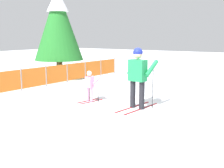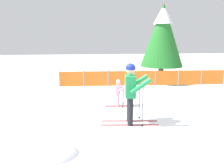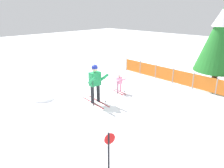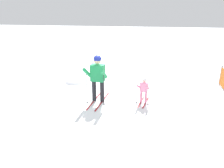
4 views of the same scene
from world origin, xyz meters
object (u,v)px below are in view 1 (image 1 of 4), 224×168
Objects in this scene: skier_child at (90,84)px; skier_adult at (138,72)px; conifer_far at (58,23)px; safety_fence at (57,74)px.

skier_adult is at bearing -74.64° from skier_child.
skier_adult is 7.04m from conifer_far.
skier_child is 3.77m from safety_fence.
safety_fence is 1.98× the size of conifer_far.
conifer_far is (3.17, 4.38, 2.17)m from skier_child.
safety_fence is 2.87m from conifer_far.
skier_adult is 5.35m from safety_fence.
conifer_far reaches higher than skier_child.
skier_adult is 1.80m from skier_child.
conifer_far reaches higher than skier_adult.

